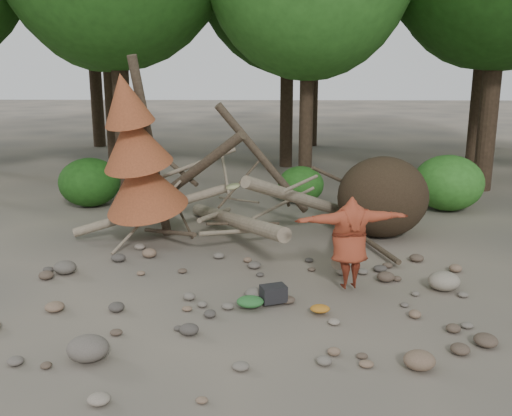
{
  "coord_description": "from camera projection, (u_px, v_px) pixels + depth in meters",
  "views": [
    {
      "loc": [
        -0.12,
        -9.24,
        4.11
      ],
      "look_at": [
        -0.4,
        1.5,
        1.4
      ],
      "focal_mm": 40.0,
      "sensor_mm": 36.0,
      "label": 1
    }
  ],
  "objects": [
    {
      "name": "frisbee_thrower",
      "position": [
        350.0,
        242.0,
        10.44
      ],
      "size": [
        3.36,
        1.02,
        2.03
      ],
      "color": "maroon",
      "rests_on": "ground"
    },
    {
      "name": "dead_conifer",
      "position": [
        138.0,
        156.0,
        12.79
      ],
      "size": [
        2.06,
        2.16,
        4.35
      ],
      "color": "#4C3F30",
      "rests_on": "ground"
    },
    {
      "name": "ground",
      "position": [
        277.0,
        307.0,
        9.95
      ],
      "size": [
        120.0,
        120.0,
        0.0
      ],
      "primitive_type": "plane",
      "color": "#514C44",
      "rests_on": "ground"
    },
    {
      "name": "bush_right",
      "position": [
        448.0,
        183.0,
        16.42
      ],
      "size": [
        2.0,
        2.0,
        1.6
      ],
      "primitive_type": "ellipsoid",
      "color": "#337A26",
      "rests_on": "ground"
    },
    {
      "name": "boulder_mid_left",
      "position": [
        65.0,
        267.0,
        11.49
      ],
      "size": [
        0.46,
        0.41,
        0.27
      ],
      "primitive_type": "ellipsoid",
      "color": "#58524A",
      "rests_on": "ground"
    },
    {
      "name": "cloth_orange",
      "position": [
        320.0,
        311.0,
        9.62
      ],
      "size": [
        0.34,
        0.27,
        0.12
      ],
      "primitive_type": "ellipsoid",
      "color": "#A8671C",
      "rests_on": "ground"
    },
    {
      "name": "bush_left",
      "position": [
        90.0,
        182.0,
        16.9
      ],
      "size": [
        1.8,
        1.8,
        1.44
      ],
      "primitive_type": "ellipsoid",
      "color": "#1E5115",
      "rests_on": "ground"
    },
    {
      "name": "boulder_front_right",
      "position": [
        419.0,
        360.0,
        7.89
      ],
      "size": [
        0.44,
        0.4,
        0.26
      ],
      "primitive_type": "ellipsoid",
      "color": "brown",
      "rests_on": "ground"
    },
    {
      "name": "deadfall_pile",
      "position": [
        359.0,
        199.0,
        13.78
      ],
      "size": [
        8.55,
        5.24,
        3.3
      ],
      "color": "#332619",
      "rests_on": "ground"
    },
    {
      "name": "bush_mid",
      "position": [
        301.0,
        185.0,
        17.36
      ],
      "size": [
        1.4,
        1.4,
        1.12
      ],
      "primitive_type": "ellipsoid",
      "color": "#29671E",
      "rests_on": "ground"
    },
    {
      "name": "backpack",
      "position": [
        273.0,
        297.0,
        10.02
      ],
      "size": [
        0.51,
        0.42,
        0.29
      ],
      "primitive_type": "cube",
      "rotation": [
        0.0,
        0.0,
        0.36
      ],
      "color": "black",
      "rests_on": "ground"
    },
    {
      "name": "boulder_front_left",
      "position": [
        88.0,
        348.0,
        8.12
      ],
      "size": [
        0.6,
        0.54,
        0.36
      ],
      "primitive_type": "ellipsoid",
      "color": "#605850",
      "rests_on": "ground"
    },
    {
      "name": "boulder_mid_right",
      "position": [
        444.0,
        281.0,
        10.65
      ],
      "size": [
        0.59,
        0.53,
        0.35
      ],
      "primitive_type": "ellipsoid",
      "color": "gray",
      "rests_on": "ground"
    },
    {
      "name": "cloth_green",
      "position": [
        250.0,
        304.0,
        9.84
      ],
      "size": [
        0.47,
        0.39,
        0.18
      ],
      "primitive_type": "ellipsoid",
      "color": "#27612B",
      "rests_on": "ground"
    }
  ]
}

